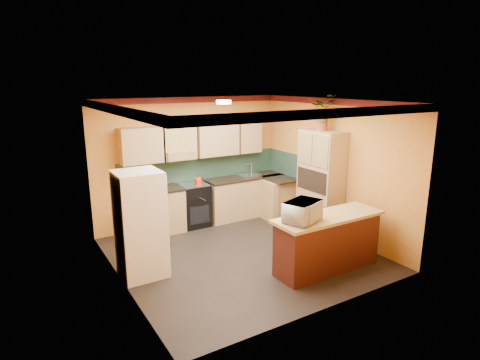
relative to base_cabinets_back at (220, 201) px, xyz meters
The scene contains 15 objects.
room_shell 2.30m from the base_cabinets_back, 108.70° to the right, with size 4.24×4.24×2.72m.
base_cabinets_back is the anchor object (origin of this frame).
countertop_back 0.46m from the base_cabinets_back, 90.00° to the right, with size 3.65×0.62×0.04m, color black.
stove 0.63m from the base_cabinets_back, behind, with size 0.58×0.58×0.91m, color black.
kettle 0.77m from the base_cabinets_back, behind, with size 0.17×0.17×0.18m, color #B0280B, non-canonical shape.
sink 0.92m from the base_cabinets_back, ahead, with size 0.48×0.40×0.03m, color silver.
base_cabinets_right 1.37m from the base_cabinets_back, 22.48° to the right, with size 0.60×0.80×0.88m, color tan.
countertop_right 1.44m from the base_cabinets_back, 22.48° to the right, with size 0.62×0.80×0.04m, color black.
fridge 2.84m from the base_cabinets_back, 144.44° to the right, with size 0.68×0.66×1.70m, color white.
pantry 2.29m from the base_cabinets_back, 53.40° to the right, with size 0.48×0.90×2.10m, color tan.
fern_pot 2.78m from the base_cabinets_back, 52.61° to the right, with size 0.22×0.22×0.16m, color #943E23.
fern 3.00m from the base_cabinets_back, 52.61° to the right, with size 0.47×0.41×0.52m, color tan.
breakfast_bar 3.03m from the base_cabinets_back, 83.08° to the right, with size 1.80×0.55×0.88m, color #44170F.
bar_top 3.07m from the base_cabinets_back, 83.08° to the right, with size 1.90×0.65×0.05m, color tan.
microwave 3.09m from the base_cabinets_back, 93.49° to the right, with size 0.59×0.40×0.32m, color white.
Camera 1 is at (-3.47, -5.67, 3.02)m, focal length 30.00 mm.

